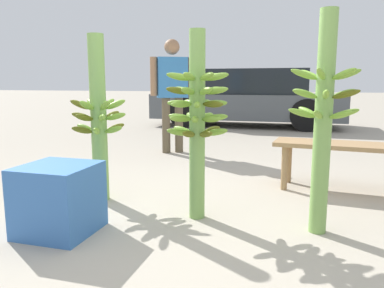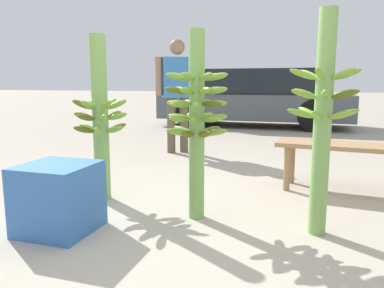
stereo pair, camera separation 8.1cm
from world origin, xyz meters
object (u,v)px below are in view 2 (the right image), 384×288
at_px(banana_stalk_right, 323,119).
at_px(vendor_person, 177,86).
at_px(market_bench, 348,152).
at_px(banana_stalk_left, 100,118).
at_px(produce_crate, 59,198).
at_px(banana_stalk_center, 197,117).
at_px(parked_car, 257,99).

relative_size(banana_stalk_right, vendor_person, 0.91).
bearing_deg(market_bench, banana_stalk_right, -97.90).
distance_m(banana_stalk_right, market_bench, 1.19).
xyz_separation_m(banana_stalk_left, produce_crate, (0.10, -0.74, -0.48)).
xyz_separation_m(vendor_person, market_bench, (2.20, -1.45, -0.58)).
relative_size(banana_stalk_center, banana_stalk_right, 0.94).
xyz_separation_m(banana_stalk_right, produce_crate, (-1.70, -0.50, -0.55)).
distance_m(market_bench, produce_crate, 2.53).
xyz_separation_m(banana_stalk_left, banana_stalk_right, (1.80, -0.24, 0.07)).
distance_m(banana_stalk_right, produce_crate, 1.86).
xyz_separation_m(vendor_person, produce_crate, (0.24, -3.05, -0.73)).
bearing_deg(market_bench, produce_crate, -135.24).
bearing_deg(banana_stalk_right, parked_car, 101.74).
distance_m(banana_stalk_left, parked_car, 6.12).
xyz_separation_m(banana_stalk_center, produce_crate, (-0.83, -0.54, -0.53)).
distance_m(banana_stalk_left, produce_crate, 0.89).
height_order(banana_stalk_right, parked_car, banana_stalk_right).
height_order(vendor_person, produce_crate, vendor_person).
bearing_deg(banana_stalk_right, banana_stalk_center, 177.31).
relative_size(banana_stalk_center, parked_car, 0.32).
relative_size(banana_stalk_left, market_bench, 1.08).
bearing_deg(banana_stalk_left, market_bench, 22.47).
bearing_deg(parked_car, banana_stalk_right, -168.62).
xyz_separation_m(market_bench, parked_car, (-1.58, 5.25, 0.25)).
xyz_separation_m(banana_stalk_right, vendor_person, (-1.94, 2.54, 0.18)).
bearing_deg(vendor_person, produce_crate, 63.90).
bearing_deg(banana_stalk_center, vendor_person, 113.02).
bearing_deg(banana_stalk_center, banana_stalk_left, 168.15).
height_order(market_bench, parked_car, parked_car).
bearing_deg(vendor_person, parked_car, -129.83).
relative_size(banana_stalk_left, parked_car, 0.33).
bearing_deg(produce_crate, banana_stalk_right, 16.45).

